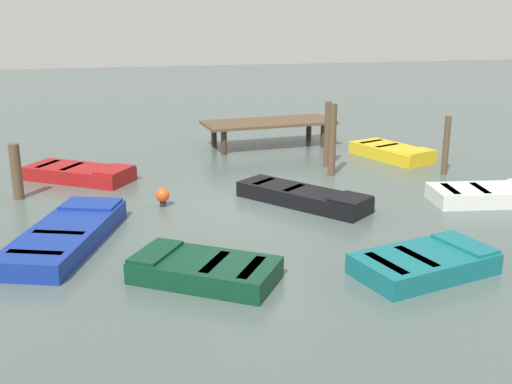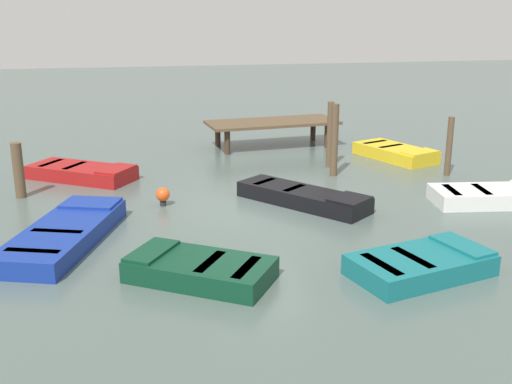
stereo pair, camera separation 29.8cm
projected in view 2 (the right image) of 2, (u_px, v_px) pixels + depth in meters
The scene contains 14 objects.
ground_plane at pixel (256, 205), 16.09m from camera, with size 80.00×80.00×0.00m, color #4C5B56.
dock_segment at pixel (272, 124), 22.55m from camera, with size 4.89×2.38×0.95m.
rowboat_yellow at pixel (396, 152), 20.94m from camera, with size 2.25×3.10×0.46m.
rowboat_black at pixel (304, 197), 16.06m from camera, with size 3.08×3.48×0.46m.
rowboat_blue at pixel (64, 233), 13.45m from camera, with size 2.65×4.27×0.46m.
rowboat_dark_green at pixel (199, 269), 11.64m from camera, with size 2.97×2.58×0.46m.
rowboat_white at pixel (490, 196), 16.15m from camera, with size 3.03×1.70×0.46m.
rowboat_teal at pixel (421, 264), 11.85m from camera, with size 2.92×2.06×0.46m.
rowboat_red at pixel (82, 172), 18.44m from camera, with size 3.35×2.82×0.46m.
mooring_piling_far_right at pixel (449, 146), 18.68m from camera, with size 0.18×0.18×1.79m, color brown.
mooring_piling_mid_right at pixel (334, 140), 18.59m from camera, with size 0.22×0.22×2.18m, color brown.
mooring_piling_near_left at pixel (330, 135), 19.64m from camera, with size 0.20×0.20×2.08m, color brown.
mooring_piling_center at pixel (18, 170), 16.53m from camera, with size 0.28×0.28×1.49m, color brown.
marker_buoy at pixel (163, 195), 15.96m from camera, with size 0.36×0.36×0.48m.
Camera 2 is at (-3.07, -15.02, 4.91)m, focal length 43.71 mm.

